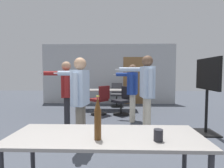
% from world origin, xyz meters
% --- Properties ---
extents(back_wall, '(5.85, 0.12, 2.62)m').
position_xyz_m(back_wall, '(0.03, 6.40, 1.30)').
color(back_wall, '#B2B5B7').
rests_on(back_wall, ground_plane).
extents(conference_table_near, '(1.87, 0.67, 0.75)m').
position_xyz_m(conference_table_near, '(0.28, 0.37, 0.67)').
color(conference_table_near, gray).
rests_on(conference_table_near, ground_plane).
extents(conference_table_far, '(2.11, 0.70, 0.75)m').
position_xyz_m(conference_table_far, '(-0.01, 5.04, 0.68)').
color(conference_table_far, gray).
rests_on(conference_table_far, ground_plane).
extents(tv_screen, '(0.44, 1.00, 1.68)m').
position_xyz_m(tv_screen, '(2.38, 2.59, 1.03)').
color(tv_screen, black).
rests_on(tv_screen, ground_plane).
extents(person_center_tall, '(0.82, 0.60, 1.72)m').
position_xyz_m(person_center_tall, '(1.01, 2.40, 1.05)').
color(person_center_tall, beige).
rests_on(person_center_tall, ground_plane).
extents(person_far_watching, '(0.72, 0.65, 1.62)m').
position_xyz_m(person_far_watching, '(-0.27, 1.73, 0.99)').
color(person_far_watching, slate).
rests_on(person_far_watching, ground_plane).
extents(person_near_casual, '(0.87, 0.63, 1.63)m').
position_xyz_m(person_near_casual, '(-0.83, 2.80, 0.97)').
color(person_near_casual, '#28282D').
rests_on(person_near_casual, ground_plane).
extents(person_right_polo, '(0.72, 0.77, 1.59)m').
position_xyz_m(person_right_polo, '(0.80, 3.55, 0.95)').
color(person_right_polo, beige).
rests_on(person_right_polo, ground_plane).
extents(office_chair_far_left, '(0.69, 0.68, 0.94)m').
position_xyz_m(office_chair_far_left, '(-0.16, 4.29, 0.45)').
color(office_chair_far_left, black).
rests_on(office_chair_far_left, ground_plane).
extents(office_chair_near_pushed, '(0.52, 0.56, 0.94)m').
position_xyz_m(office_chair_near_pushed, '(0.37, 5.81, 0.44)').
color(office_chair_near_pushed, black).
rests_on(office_chair_near_pushed, ground_plane).
extents(office_chair_mid_tucked, '(0.69, 0.68, 0.91)m').
position_xyz_m(office_chair_mid_tucked, '(0.57, 4.36, 0.42)').
color(office_chair_mid_tucked, black).
rests_on(office_chair_mid_tucked, ground_plane).
extents(beer_bottle, '(0.06, 0.06, 0.40)m').
position_xyz_m(beer_bottle, '(0.21, 0.24, 0.94)').
color(beer_bottle, '#563314').
rests_on(beer_bottle, conference_table_near).
extents(drink_cup, '(0.08, 0.08, 0.10)m').
position_xyz_m(drink_cup, '(0.75, 0.22, 0.80)').
color(drink_cup, '#232328').
rests_on(drink_cup, conference_table_near).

